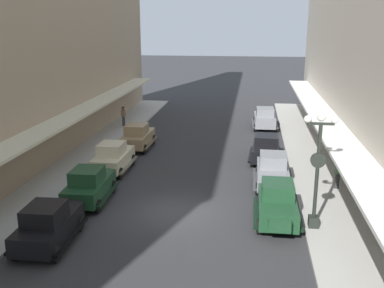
{
  "coord_description": "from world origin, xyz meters",
  "views": [
    {
      "loc": [
        3.51,
        -19.96,
        9.01
      ],
      "look_at": [
        0.0,
        6.0,
        1.8
      ],
      "focal_mm": 42.06,
      "sensor_mm": 36.0,
      "label": 1
    }
  ],
  "objects_px": {
    "parked_car_4": "(265,118)",
    "fire_hydrant": "(102,151)",
    "parked_car_3": "(113,156)",
    "parked_car_7": "(266,148)",
    "pedestrian_1": "(338,173)",
    "lamp_post_with_clock": "(318,166)",
    "pedestrian_0": "(123,116)",
    "parked_car_2": "(48,224)",
    "parked_car_0": "(277,202)",
    "parked_car_1": "(273,171)",
    "parked_car_5": "(137,136)",
    "parked_car_6": "(89,184)"
  },
  "relations": [
    {
      "from": "parked_car_5",
      "to": "pedestrian_0",
      "type": "xyz_separation_m",
      "value": [
        -2.85,
        6.27,
        0.07
      ]
    },
    {
      "from": "parked_car_4",
      "to": "lamp_post_with_clock",
      "type": "xyz_separation_m",
      "value": [
        1.76,
        -19.5,
        2.04
      ]
    },
    {
      "from": "parked_car_4",
      "to": "pedestrian_1",
      "type": "relative_size",
      "value": 2.57
    },
    {
      "from": "parked_car_2",
      "to": "fire_hydrant",
      "type": "height_order",
      "value": "parked_car_2"
    },
    {
      "from": "parked_car_2",
      "to": "parked_car_7",
      "type": "xyz_separation_m",
      "value": [
        9.16,
        12.8,
        0.0
      ]
    },
    {
      "from": "parked_car_0",
      "to": "parked_car_5",
      "type": "height_order",
      "value": "same"
    },
    {
      "from": "parked_car_7",
      "to": "pedestrian_1",
      "type": "height_order",
      "value": "parked_car_7"
    },
    {
      "from": "lamp_post_with_clock",
      "to": "pedestrian_0",
      "type": "relative_size",
      "value": 3.09
    },
    {
      "from": "parked_car_4",
      "to": "pedestrian_0",
      "type": "height_order",
      "value": "parked_car_4"
    },
    {
      "from": "parked_car_4",
      "to": "fire_hydrant",
      "type": "bearing_deg",
      "value": -136.1
    },
    {
      "from": "parked_car_4",
      "to": "parked_car_6",
      "type": "height_order",
      "value": "same"
    },
    {
      "from": "parked_car_5",
      "to": "fire_hydrant",
      "type": "height_order",
      "value": "parked_car_5"
    },
    {
      "from": "parked_car_2",
      "to": "pedestrian_1",
      "type": "relative_size",
      "value": 2.58
    },
    {
      "from": "parked_car_5",
      "to": "parked_car_6",
      "type": "bearing_deg",
      "value": -89.69
    },
    {
      "from": "parked_car_0",
      "to": "parked_car_1",
      "type": "distance_m",
      "value": 4.57
    },
    {
      "from": "parked_car_1",
      "to": "lamp_post_with_clock",
      "type": "height_order",
      "value": "lamp_post_with_clock"
    },
    {
      "from": "parked_car_5",
      "to": "pedestrian_1",
      "type": "distance_m",
      "value": 14.59
    },
    {
      "from": "parked_car_2",
      "to": "lamp_post_with_clock",
      "type": "bearing_deg",
      "value": 14.57
    },
    {
      "from": "pedestrian_1",
      "to": "parked_car_1",
      "type": "bearing_deg",
      "value": 176.61
    },
    {
      "from": "parked_car_0",
      "to": "parked_car_2",
      "type": "xyz_separation_m",
      "value": [
        -9.46,
        -3.56,
        0.0
      ]
    },
    {
      "from": "fire_hydrant",
      "to": "pedestrian_1",
      "type": "bearing_deg",
      "value": -14.84
    },
    {
      "from": "lamp_post_with_clock",
      "to": "pedestrian_1",
      "type": "relative_size",
      "value": 3.09
    },
    {
      "from": "parked_car_5",
      "to": "fire_hydrant",
      "type": "relative_size",
      "value": 5.21
    },
    {
      "from": "parked_car_3",
      "to": "lamp_post_with_clock",
      "type": "relative_size",
      "value": 0.83
    },
    {
      "from": "lamp_post_with_clock",
      "to": "parked_car_7",
      "type": "bearing_deg",
      "value": 100.7
    },
    {
      "from": "parked_car_1",
      "to": "parked_car_5",
      "type": "xyz_separation_m",
      "value": [
        -9.42,
        6.6,
        0.0
      ]
    },
    {
      "from": "parked_car_1",
      "to": "parked_car_7",
      "type": "bearing_deg",
      "value": 93.21
    },
    {
      "from": "parked_car_2",
      "to": "parked_car_5",
      "type": "bearing_deg",
      "value": 90.01
    },
    {
      "from": "parked_car_7",
      "to": "fire_hydrant",
      "type": "xyz_separation_m",
      "value": [
        -10.87,
        -1.0,
        -0.38
      ]
    },
    {
      "from": "parked_car_1",
      "to": "pedestrian_1",
      "type": "bearing_deg",
      "value": -3.39
    },
    {
      "from": "parked_car_0",
      "to": "parked_car_7",
      "type": "height_order",
      "value": "same"
    },
    {
      "from": "pedestrian_0",
      "to": "fire_hydrant",
      "type": "bearing_deg",
      "value": -82.95
    },
    {
      "from": "parked_car_3",
      "to": "fire_hydrant",
      "type": "xyz_separation_m",
      "value": [
        -1.49,
        2.24,
        -0.38
      ]
    },
    {
      "from": "parked_car_6",
      "to": "parked_car_7",
      "type": "xyz_separation_m",
      "value": [
        9.11,
        8.15,
        0.0
      ]
    },
    {
      "from": "parked_car_0",
      "to": "parked_car_5",
      "type": "relative_size",
      "value": 1.0
    },
    {
      "from": "parked_car_6",
      "to": "parked_car_0",
      "type": "bearing_deg",
      "value": -6.59
    },
    {
      "from": "fire_hydrant",
      "to": "parked_car_6",
      "type": "bearing_deg",
      "value": -76.1
    },
    {
      "from": "parked_car_7",
      "to": "lamp_post_with_clock",
      "type": "xyz_separation_m",
      "value": [
        1.88,
        -9.93,
        2.04
      ]
    },
    {
      "from": "parked_car_2",
      "to": "parked_car_1",
      "type": "bearing_deg",
      "value": 40.79
    },
    {
      "from": "parked_car_7",
      "to": "parked_car_1",
      "type": "bearing_deg",
      "value": -86.79
    },
    {
      "from": "parked_car_3",
      "to": "pedestrian_0",
      "type": "relative_size",
      "value": 2.56
    },
    {
      "from": "parked_car_5",
      "to": "parked_car_7",
      "type": "bearing_deg",
      "value": -11.93
    },
    {
      "from": "parked_car_1",
      "to": "parked_car_7",
      "type": "height_order",
      "value": "same"
    },
    {
      "from": "parked_car_1",
      "to": "fire_hydrant",
      "type": "height_order",
      "value": "parked_car_1"
    },
    {
      "from": "parked_car_0",
      "to": "pedestrian_0",
      "type": "distance_m",
      "value": 21.35
    },
    {
      "from": "parked_car_6",
      "to": "pedestrian_0",
      "type": "relative_size",
      "value": 2.57
    },
    {
      "from": "parked_car_2",
      "to": "parked_car_7",
      "type": "height_order",
      "value": "same"
    },
    {
      "from": "parked_car_1",
      "to": "lamp_post_with_clock",
      "type": "distance_m",
      "value": 5.87
    },
    {
      "from": "parked_car_4",
      "to": "parked_car_1",
      "type": "bearing_deg",
      "value": -89.4
    },
    {
      "from": "parked_car_7",
      "to": "pedestrian_0",
      "type": "distance_m",
      "value": 14.55
    }
  ]
}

